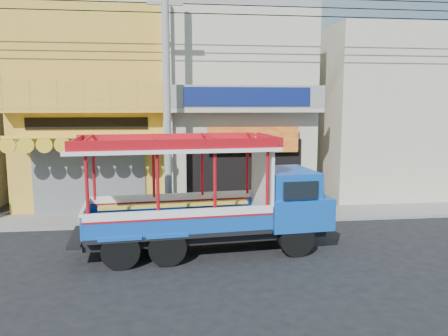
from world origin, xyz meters
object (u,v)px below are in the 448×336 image
Objects in this scene: potted_plant_c at (321,199)px; potted_plant_b at (320,202)px; potted_plant_a at (261,198)px; utility_pole at (171,82)px; songthaew_truck at (223,196)px.

potted_plant_b is at bearing 10.44° from potted_plant_c.
potted_plant_a is 1.19× the size of potted_plant_c.
utility_pole is 7.10m from potted_plant_b.
utility_pole is at bearing -49.36° from potted_plant_c.
potted_plant_b is at bearing 38.57° from songthaew_truck.
potted_plant_a is at bearing 25.83° from potted_plant_b.
songthaew_truck is 8.23× the size of potted_plant_c.
utility_pole reaches higher than potted_plant_c.
utility_pole is at bearing 115.63° from songthaew_truck.
utility_pole is at bearing 47.61° from potted_plant_b.
potted_plant_c is (4.37, 3.95, -1.06)m from songthaew_truck.
songthaew_truck is (1.43, -2.99, -3.41)m from utility_pole.
songthaew_truck is at bearing -16.66° from potted_plant_c.
utility_pole is 26.21× the size of potted_plant_a.
potted_plant_b is 1.06× the size of potted_plant_c.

